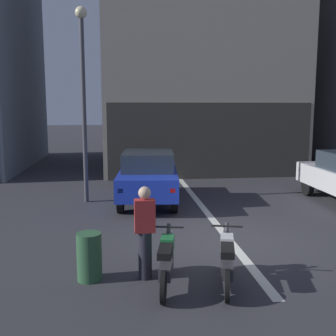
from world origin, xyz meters
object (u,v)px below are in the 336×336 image
(car_blue_crossing_near, at_px, (148,175))
(car_silver_down_street, at_px, (195,152))
(motorcycle_white_row_left_mid, at_px, (227,260))
(trash_bin, at_px, (89,257))
(person_by_motorcycles, at_px, (145,232))
(motorcycle_green_row_leftmost, at_px, (167,261))
(street_lamp, at_px, (83,84))

(car_blue_crossing_near, xyz_separation_m, car_silver_down_street, (2.66, 6.49, 0.00))
(car_silver_down_street, distance_m, motorcycle_white_row_left_mid, 12.87)
(car_silver_down_street, relative_size, trash_bin, 4.92)
(person_by_motorcycles, bearing_deg, trash_bin, 177.09)
(car_silver_down_street, height_order, motorcycle_white_row_left_mid, car_silver_down_street)
(car_silver_down_street, bearing_deg, trash_bin, -108.48)
(car_blue_crossing_near, distance_m, motorcycle_white_row_left_mid, 6.34)
(motorcycle_white_row_left_mid, bearing_deg, person_by_motorcycles, 161.37)
(car_silver_down_street, bearing_deg, person_by_motorcycles, -104.20)
(motorcycle_green_row_leftmost, xyz_separation_m, trash_bin, (-1.32, 0.44, -0.03))
(car_blue_crossing_near, relative_size, trash_bin, 4.99)
(street_lamp, xyz_separation_m, person_by_motorcycles, (1.54, -6.13, -2.87))
(car_blue_crossing_near, height_order, trash_bin, car_blue_crossing_near)
(motorcycle_white_row_left_mid, height_order, person_by_motorcycles, person_by_motorcycles)
(motorcycle_green_row_leftmost, height_order, trash_bin, motorcycle_green_row_leftmost)
(street_lamp, distance_m, trash_bin, 6.94)
(street_lamp, height_order, person_by_motorcycles, street_lamp)
(car_blue_crossing_near, xyz_separation_m, motorcycle_white_row_left_mid, (0.92, -6.26, -0.43))
(trash_bin, bearing_deg, car_silver_down_street, 71.52)
(motorcycle_white_row_left_mid, xyz_separation_m, trash_bin, (-2.35, 0.51, -0.03))
(car_blue_crossing_near, bearing_deg, car_silver_down_street, 67.68)
(street_lamp, xyz_separation_m, motorcycle_green_row_leftmost, (1.88, -6.52, -3.27))
(motorcycle_green_row_leftmost, bearing_deg, person_by_motorcycles, 130.81)
(motorcycle_green_row_leftmost, distance_m, person_by_motorcycles, 0.66)
(car_blue_crossing_near, height_order, person_by_motorcycles, person_by_motorcycles)
(car_silver_down_street, relative_size, motorcycle_white_row_left_mid, 2.55)
(person_by_motorcycles, bearing_deg, motorcycle_white_row_left_mid, -18.63)
(car_blue_crossing_near, relative_size, motorcycle_white_row_left_mid, 2.59)
(street_lamp, distance_m, person_by_motorcycles, 6.94)
(car_blue_crossing_near, height_order, car_silver_down_street, same)
(car_blue_crossing_near, bearing_deg, motorcycle_white_row_left_mid, -81.64)
(car_silver_down_street, xyz_separation_m, person_by_motorcycles, (-3.11, -12.29, -0.03))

